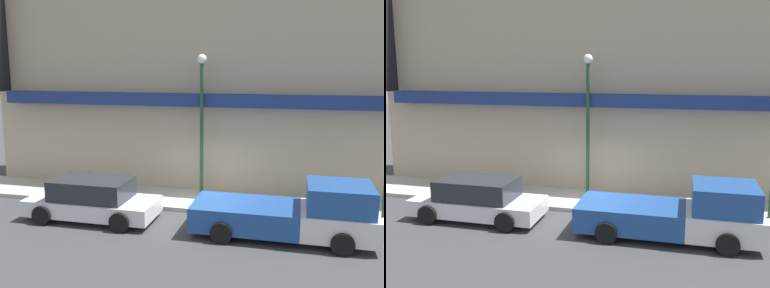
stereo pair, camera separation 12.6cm
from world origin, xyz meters
The scene contains 7 objects.
ground_plane centered at (0.00, 0.00, 0.00)m, with size 80.00×80.00×0.00m, color #38383A.
sidewalk centered at (0.00, 1.27, 0.07)m, with size 36.00×2.53×0.15m.
building centered at (-0.02, 4.01, 4.92)m, with size 19.80×3.80×10.19m.
pickup_truck centered at (3.35, -1.40, 0.77)m, with size 5.54×2.25×1.78m.
parked_car centered at (-3.45, -1.40, 0.70)m, with size 4.49×2.08×1.43m.
fire_hydrant centered at (-3.21, 0.36, 0.45)m, with size 0.17×0.17×0.61m.
street_lamp centered at (-0.33, 1.84, 3.61)m, with size 0.36×0.36×5.54m.
Camera 1 is at (3.31, -14.33, 5.17)m, focal length 40.00 mm.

